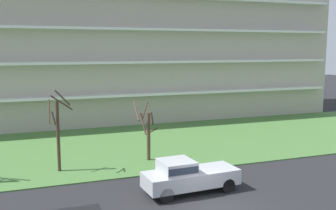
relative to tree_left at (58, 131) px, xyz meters
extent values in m
plane|color=#232326|center=(6.94, -8.70, -2.78)|extent=(160.00, 160.00, 0.00)
cube|color=#477238|center=(6.94, 5.30, -2.74)|extent=(80.00, 16.00, 0.08)
cube|color=#B2A899|center=(6.94, 19.83, 5.54)|extent=(52.52, 13.05, 16.63)
cube|color=white|center=(6.94, 12.85, 0.55)|extent=(50.42, 0.90, 0.24)
cube|color=white|center=(6.94, 12.85, 3.88)|extent=(50.42, 0.90, 0.24)
cube|color=white|center=(6.94, 12.85, 7.20)|extent=(50.42, 0.90, 0.24)
cylinder|color=#423023|center=(0.00, 0.07, -0.42)|extent=(0.21, 0.21, 4.72)
cylinder|color=#423023|center=(-0.48, 0.10, 1.28)|extent=(0.16, 1.06, 1.45)
cylinder|color=#423023|center=(0.25, -0.60, 1.89)|extent=(1.42, 0.60, 1.09)
cylinder|color=#423023|center=(-0.23, -0.01, 0.84)|extent=(0.27, 0.57, 0.85)
cylinder|color=#423023|center=(0.33, -0.40, 2.19)|extent=(1.05, 0.78, 1.13)
cylinder|color=#4C3828|center=(6.27, 0.51, -1.02)|extent=(0.26, 0.26, 3.51)
cylinder|color=#4C3828|center=(5.86, 0.44, -0.02)|extent=(0.27, 0.93, 1.47)
cylinder|color=#4C3828|center=(6.67, 0.71, -0.60)|extent=(0.53, 0.91, 0.58)
cylinder|color=#4C3828|center=(6.08, 0.75, 0.90)|extent=(0.64, 0.54, 1.21)
cylinder|color=#4C3828|center=(6.51, 0.36, 0.36)|extent=(0.45, 0.63, 1.11)
cylinder|color=#4C3828|center=(5.40, 0.57, 0.95)|extent=(0.26, 1.81, 1.26)
cube|color=#B7BABF|center=(6.70, -6.20, -1.95)|extent=(5.51, 2.32, 0.85)
cube|color=#B7BABF|center=(5.80, -6.25, -1.18)|extent=(1.91, 1.94, 0.70)
cube|color=#2D3847|center=(5.80, -6.25, -1.18)|extent=(1.87, 1.98, 0.38)
cylinder|color=black|center=(4.87, -7.20, -2.38)|extent=(0.81, 0.27, 0.80)
cylinder|color=black|center=(4.76, -5.42, -2.38)|extent=(0.81, 0.27, 0.80)
cylinder|color=black|center=(8.64, -6.97, -2.38)|extent=(0.81, 0.27, 0.80)
cylinder|color=black|center=(8.53, -5.20, -2.38)|extent=(0.81, 0.27, 0.80)
camera|label=1|loc=(-1.72, -25.58, 5.27)|focal=41.65mm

